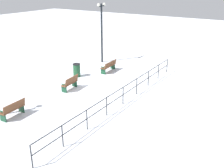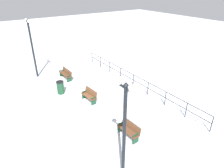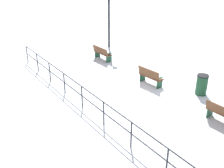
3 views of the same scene
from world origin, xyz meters
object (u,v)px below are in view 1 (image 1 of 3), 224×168
Objects in this scene: bench_nearest at (109,66)px; bench_second at (70,83)px; trash_bin at (77,70)px; lamppost_near at (102,27)px; bench_third at (13,109)px.

bench_second is at bearing 86.13° from bench_nearest.
trash_bin is (1.38, 2.26, 0.04)m from bench_nearest.
bench_nearest is at bearing 135.82° from lamppost_near.
bench_second is at bearing 120.12° from trash_bin.
bench_second is 2.55m from trash_bin.
bench_third is at bearing 100.68° from trash_bin.
lamppost_near is (1.96, -1.91, 2.64)m from bench_nearest.
bench_second is (0.10, 4.47, 0.01)m from bench_nearest.
bench_nearest is 1.72× the size of trash_bin.
lamppost_near reaches higher than bench_second.
trash_bin reaches higher than bench_third.
trash_bin is (1.28, -2.21, 0.03)m from bench_second.
bench_third reaches higher than bench_nearest.
trash_bin is at bearing 98.01° from lamppost_near.
bench_second reaches higher than bench_nearest.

